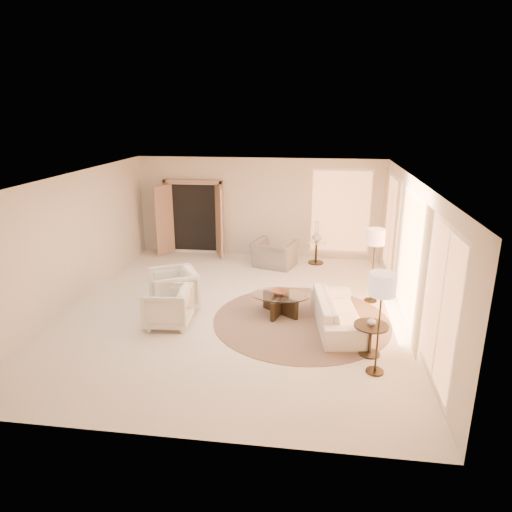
# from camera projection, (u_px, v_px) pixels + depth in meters

# --- Properties ---
(room) EXTENTS (7.04, 8.04, 2.83)m
(room) POSITION_uv_depth(u_px,v_px,m) (234.00, 247.00, 9.24)
(room) COLOR white
(room) RESTS_ON ground
(windows_right) EXTENTS (0.10, 6.40, 2.40)m
(windows_right) POSITION_uv_depth(u_px,v_px,m) (408.00, 255.00, 8.90)
(windows_right) COLOR #FFA466
(windows_right) RESTS_ON room
(window_back_corner) EXTENTS (1.70, 0.10, 2.40)m
(window_back_corner) POSITION_uv_depth(u_px,v_px,m) (341.00, 212.00, 12.68)
(window_back_corner) COLOR #FFA466
(window_back_corner) RESTS_ON room
(curtains_right) EXTENTS (0.06, 5.20, 2.60)m
(curtains_right) POSITION_uv_depth(u_px,v_px,m) (398.00, 244.00, 9.77)
(curtains_right) COLOR tan
(curtains_right) RESTS_ON room
(french_doors) EXTENTS (1.95, 0.66, 2.16)m
(french_doors) POSITION_uv_depth(u_px,v_px,m) (193.00, 218.00, 13.19)
(french_doors) COLOR tan
(french_doors) RESTS_ON room
(area_rug) EXTENTS (4.68, 4.68, 0.01)m
(area_rug) POSITION_uv_depth(u_px,v_px,m) (301.00, 320.00, 9.19)
(area_rug) COLOR #483328
(area_rug) RESTS_ON room
(sofa) EXTENTS (1.09, 2.18, 0.61)m
(sofa) POSITION_uv_depth(u_px,v_px,m) (338.00, 312.00, 8.85)
(sofa) COLOR white
(sofa) RESTS_ON room
(armchair_left) EXTENTS (1.19, 1.21, 0.94)m
(armchair_left) POSITION_uv_depth(u_px,v_px,m) (173.00, 287.00, 9.64)
(armchair_left) COLOR white
(armchair_left) RESTS_ON room
(armchair_right) EXTENTS (0.85, 0.90, 0.86)m
(armchair_right) POSITION_uv_depth(u_px,v_px,m) (168.00, 305.00, 8.87)
(armchair_right) COLOR white
(armchair_right) RESTS_ON room
(accent_chair) EXTENTS (1.24, 0.99, 0.94)m
(accent_chair) POSITION_uv_depth(u_px,v_px,m) (274.00, 250.00, 12.25)
(accent_chair) COLOR gray
(accent_chair) RESTS_ON room
(coffee_table) EXTENTS (1.52, 1.52, 0.44)m
(coffee_table) POSITION_uv_depth(u_px,v_px,m) (280.00, 302.00, 9.41)
(coffee_table) COLOR black
(coffee_table) RESTS_ON room
(end_table) EXTENTS (0.60, 0.60, 0.56)m
(end_table) POSITION_uv_depth(u_px,v_px,m) (371.00, 334.00, 7.80)
(end_table) COLOR black
(end_table) RESTS_ON room
(side_table) EXTENTS (0.55, 0.55, 0.64)m
(side_table) POSITION_uv_depth(u_px,v_px,m) (316.00, 250.00, 12.54)
(side_table) COLOR black
(side_table) RESTS_ON room
(floor_lamp_near) EXTENTS (0.40, 0.40, 1.65)m
(floor_lamp_near) POSITION_uv_depth(u_px,v_px,m) (375.00, 240.00, 9.70)
(floor_lamp_near) COLOR black
(floor_lamp_near) RESTS_ON room
(floor_lamp_far) EXTENTS (0.41, 0.41, 1.70)m
(floor_lamp_far) POSITION_uv_depth(u_px,v_px,m) (382.00, 289.00, 6.93)
(floor_lamp_far) COLOR black
(floor_lamp_far) RESTS_ON room
(bowl) EXTENTS (0.46, 0.46, 0.08)m
(bowl) POSITION_uv_depth(u_px,v_px,m) (280.00, 292.00, 9.34)
(bowl) COLOR brown
(bowl) RESTS_ON coffee_table
(end_vase) EXTENTS (0.17, 0.17, 0.15)m
(end_vase) POSITION_uv_depth(u_px,v_px,m) (372.00, 321.00, 7.72)
(end_vase) COLOR silver
(end_vase) RESTS_ON end_table
(side_vase) EXTENTS (0.30, 0.30, 0.28)m
(side_vase) POSITION_uv_depth(u_px,v_px,m) (317.00, 236.00, 12.42)
(side_vase) COLOR silver
(side_vase) RESTS_ON side_table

